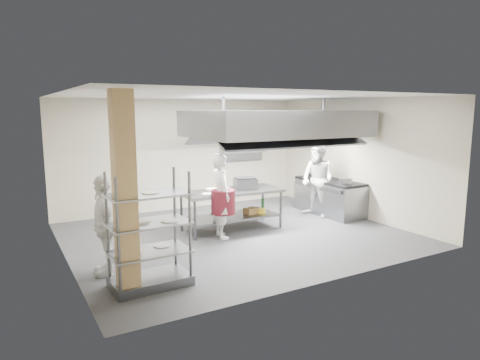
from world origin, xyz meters
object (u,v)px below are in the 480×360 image
chef_head (221,196)px  island (232,210)px  cooking_range (329,198)px  griddle (245,184)px  chef_plating (104,225)px  chef_line (318,180)px  pass_rack (149,230)px  stockpot (343,181)px

chef_head → island: bearing=-39.6°
island → cooking_range: island is taller
cooking_range → griddle: bearing=-178.7°
cooking_range → chef_plating: 6.25m
chef_line → griddle: size_ratio=3.81×
pass_rack → chef_line: bearing=21.6°
pass_rack → island: bearing=38.3°
chef_line → stockpot: 0.67m
pass_rack → chef_head: (2.14, 1.75, 0.01)m
griddle → stockpot: size_ratio=2.25×
chef_line → chef_head: bearing=-88.7°
pass_rack → stockpot: size_ratio=8.11×
chef_head → griddle: 0.97m
island → griddle: size_ratio=4.62×
chef_line → cooking_range: bearing=93.0°
chef_plating → griddle: (3.48, 1.33, 0.20)m
island → pass_rack: bearing=-138.9°
island → cooking_range: 2.96m
chef_plating → cooking_range: bearing=111.6°
chef_line → stockpot: size_ratio=8.57×
cooking_range → stockpot: stockpot is taller
cooking_range → griddle: size_ratio=4.01×
griddle → stockpot: 2.52m
island → chef_plating: chef_plating is taller
griddle → cooking_range: bearing=16.6°
island → chef_plating: bearing=-155.4°
pass_rack → chef_head: bearing=37.8°
cooking_range → griddle: 2.68m
chef_line → chef_plating: size_ratio=1.14×
pass_rack → griddle: size_ratio=3.61×
pass_rack → chef_head: chef_head is taller
chef_line → stockpot: bearing=21.9°
island → griddle: bearing=0.4°
chef_plating → stockpot: 5.97m
cooking_range → chef_line: (-0.48, -0.08, 0.53)m
cooking_range → stockpot: bearing=-103.2°
chef_head → chef_plating: 2.77m
pass_rack → chef_head: 2.76m
pass_rack → griddle: 3.71m
griddle → stockpot: griddle is taller
chef_line → griddle: chef_line is taller
pass_rack → griddle: (2.99, 2.19, 0.13)m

